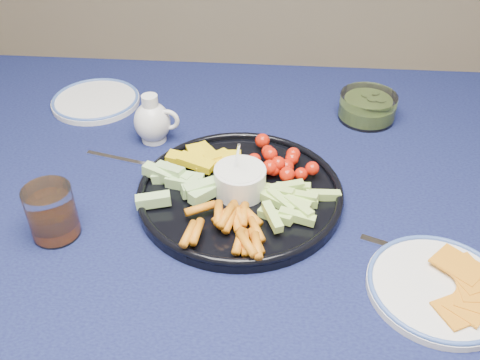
# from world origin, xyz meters

# --- Properties ---
(dining_table) EXTENTS (1.67, 1.07, 0.75)m
(dining_table) POSITION_xyz_m (0.00, 0.00, 0.66)
(dining_table) COLOR #472817
(dining_table) RESTS_ON ground
(crudite_platter) EXTENTS (0.33, 0.33, 0.11)m
(crudite_platter) POSITION_xyz_m (0.06, 0.03, 0.77)
(crudite_platter) COLOR black
(crudite_platter) RESTS_ON dining_table
(creamer_pitcher) EXTENTS (0.09, 0.07, 0.09)m
(creamer_pitcher) POSITION_xyz_m (-0.11, 0.19, 0.79)
(creamer_pitcher) COLOR silver
(creamer_pitcher) RESTS_ON dining_table
(pickle_bowl) EXTENTS (0.11, 0.11, 0.05)m
(pickle_bowl) POSITION_xyz_m (0.29, 0.31, 0.77)
(pickle_bowl) COLOR silver
(pickle_bowl) RESTS_ON dining_table
(cheese_plate) EXTENTS (0.19, 0.19, 0.02)m
(cheese_plate) POSITION_xyz_m (0.34, -0.14, 0.76)
(cheese_plate) COLOR silver
(cheese_plate) RESTS_ON dining_table
(juice_tumbler) EXTENTS (0.07, 0.07, 0.08)m
(juice_tumbler) POSITION_xyz_m (-0.21, -0.07, 0.78)
(juice_tumbler) COLOR silver
(juice_tumbler) RESTS_ON dining_table
(fork_left) EXTENTS (0.15, 0.05, 0.00)m
(fork_left) POSITION_xyz_m (-0.14, 0.12, 0.75)
(fork_left) COLOR silver
(fork_left) RESTS_ON dining_table
(fork_right) EXTENTS (0.18, 0.09, 0.00)m
(fork_right) POSITION_xyz_m (0.35, -0.08, 0.75)
(fork_right) COLOR silver
(fork_right) RESTS_ON dining_table
(side_plate_extra) EXTENTS (0.18, 0.18, 0.01)m
(side_plate_extra) POSITION_xyz_m (-0.26, 0.32, 0.75)
(side_plate_extra) COLOR silver
(side_plate_extra) RESTS_ON dining_table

